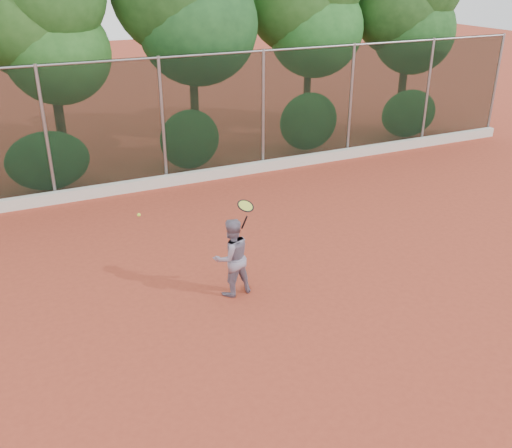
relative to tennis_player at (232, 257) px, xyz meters
name	(u,v)px	position (x,y,z in m)	size (l,w,h in m)	color
ground	(279,308)	(0.57, -0.83, -0.76)	(80.00, 80.00, 0.00)	#A83E27
concrete_curb	(169,181)	(0.57, 5.99, -0.61)	(24.00, 0.20, 0.30)	silver
tennis_player	(232,257)	(0.00, 0.00, 0.00)	(0.74, 0.57, 1.52)	gray
chainlink_fence	(162,119)	(0.57, 6.17, 1.10)	(24.09, 0.09, 3.50)	black
foliage_backdrop	(116,13)	(0.03, 8.15, 3.64)	(23.70, 3.63, 7.55)	#3E2A18
tennis_racket	(245,208)	(0.27, -0.03, 0.95)	(0.39, 0.37, 0.58)	black
tennis_ball_in_flight	(139,215)	(-1.58, 0.25, 1.05)	(0.06, 0.06, 0.06)	#D0F437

